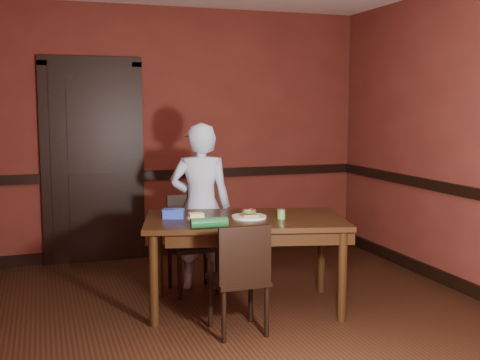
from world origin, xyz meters
TOP-DOWN VIEW (x-y plane):
  - floor at (0.00, 0.00)m, footprint 4.00×4.50m
  - wall_back at (0.00, 2.25)m, footprint 4.00×0.02m
  - wall_front at (0.00, -2.25)m, footprint 4.00×0.02m
  - wall_right at (2.00, 0.00)m, footprint 0.02×4.50m
  - dado_back at (0.00, 2.23)m, footprint 4.00×0.03m
  - dado_right at (1.99, 0.00)m, footprint 0.03×4.50m
  - baseboard_back at (0.00, 2.23)m, footprint 4.00×0.03m
  - baseboard_right at (1.99, 0.00)m, footprint 0.03×4.50m
  - door at (-1.00, 2.22)m, footprint 1.05×0.07m
  - dining_table at (0.03, 0.31)m, footprint 1.76×1.25m
  - chair_far at (-0.27, 0.86)m, footprint 0.41×0.41m
  - chair_near at (-0.20, -0.19)m, footprint 0.39×0.39m
  - person at (-0.17, 0.96)m, footprint 0.63×0.50m
  - sandwich_plate at (0.06, 0.29)m, footprint 0.28×0.28m
  - sauce_jar at (0.29, 0.17)m, footprint 0.07×0.07m
  - cheese_saucer at (-0.36, 0.39)m, footprint 0.15×0.15m
  - food_tub at (-0.52, 0.47)m, footprint 0.20×0.17m
  - wrapped_veg at (-0.35, 0.01)m, footprint 0.28×0.09m

SIDE VIEW (x-z plane):
  - floor at x=0.00m, z-range -0.01..0.01m
  - baseboard_back at x=0.00m, z-range 0.00..0.12m
  - baseboard_right at x=1.99m, z-range 0.00..0.12m
  - dining_table at x=0.03m, z-range 0.00..0.75m
  - chair_near at x=-0.20m, z-range 0.00..0.82m
  - chair_far at x=-0.27m, z-range 0.00..0.85m
  - person at x=-0.17m, z-range 0.00..1.49m
  - cheese_saucer at x=-0.36m, z-range 0.74..0.79m
  - sandwich_plate at x=0.06m, z-range 0.73..0.80m
  - food_tub at x=-0.52m, z-range 0.75..0.82m
  - wrapped_veg at x=-0.35m, z-range 0.75..0.82m
  - sauce_jar at x=0.29m, z-range 0.75..0.82m
  - dado_back at x=0.00m, z-range 0.85..0.95m
  - dado_right at x=1.99m, z-range 0.85..0.95m
  - door at x=-1.00m, z-range -0.01..2.19m
  - wall_back at x=0.00m, z-range 0.00..2.70m
  - wall_front at x=0.00m, z-range 0.00..2.70m
  - wall_right at x=2.00m, z-range 0.00..2.70m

